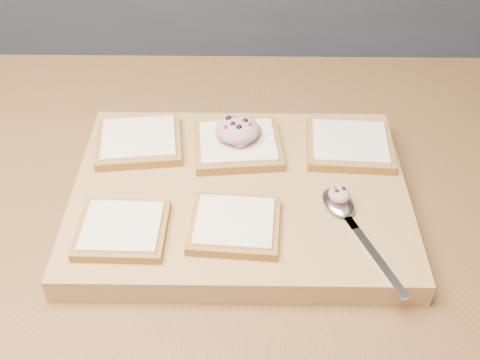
# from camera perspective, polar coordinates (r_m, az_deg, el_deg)

# --- Properties ---
(back_counter) EXTENTS (3.60, 0.62, 0.94)m
(back_counter) POSITION_cam_1_polar(r_m,az_deg,el_deg) (2.32, 1.49, 14.97)
(back_counter) COLOR slate
(back_counter) RESTS_ON ground
(cutting_board) EXTENTS (0.46, 0.35, 0.04)m
(cutting_board) POSITION_cam_1_polar(r_m,az_deg,el_deg) (0.85, 0.00, -1.47)
(cutting_board) COLOR tan
(cutting_board) RESTS_ON island_counter
(bread_far_left) EXTENTS (0.14, 0.13, 0.02)m
(bread_far_left) POSITION_cam_1_polar(r_m,az_deg,el_deg) (0.92, -9.56, 3.67)
(bread_far_left) COLOR #A3692A
(bread_far_left) RESTS_ON cutting_board
(bread_far_center) EXTENTS (0.14, 0.13, 0.02)m
(bread_far_center) POSITION_cam_1_polar(r_m,az_deg,el_deg) (0.90, -0.22, 3.37)
(bread_far_center) COLOR #A3692A
(bread_far_center) RESTS_ON cutting_board
(bread_far_right) EXTENTS (0.13, 0.12, 0.02)m
(bread_far_right) POSITION_cam_1_polar(r_m,az_deg,el_deg) (0.91, 10.34, 3.32)
(bread_far_right) COLOR #A3692A
(bread_far_right) RESTS_ON cutting_board
(bread_near_left) EXTENTS (0.11, 0.11, 0.02)m
(bread_near_left) POSITION_cam_1_polar(r_m,az_deg,el_deg) (0.78, -11.10, -4.60)
(bread_near_left) COLOR #A3692A
(bread_near_left) RESTS_ON cutting_board
(bread_near_center) EXTENTS (0.12, 0.11, 0.02)m
(bread_near_center) POSITION_cam_1_polar(r_m,az_deg,el_deg) (0.77, -0.52, -4.24)
(bread_near_center) COLOR #A3692A
(bread_near_center) RESTS_ON cutting_board
(tuna_salad_dollop) EXTENTS (0.07, 0.06, 0.03)m
(tuna_salad_dollop) POSITION_cam_1_polar(r_m,az_deg,el_deg) (0.88, -0.24, 4.81)
(tuna_salad_dollop) COLOR tan
(tuna_salad_dollop) RESTS_ON bread_far_center
(spoon) EXTENTS (0.10, 0.19, 0.01)m
(spoon) POSITION_cam_1_polar(r_m,az_deg,el_deg) (0.81, 9.76, -2.79)
(spoon) COLOR silver
(spoon) RESTS_ON cutting_board
(spoon_salad) EXTENTS (0.03, 0.03, 0.02)m
(spoon_salad) POSITION_cam_1_polar(r_m,az_deg,el_deg) (0.80, 9.40, -1.32)
(spoon_salad) COLOR tan
(spoon_salad) RESTS_ON spoon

